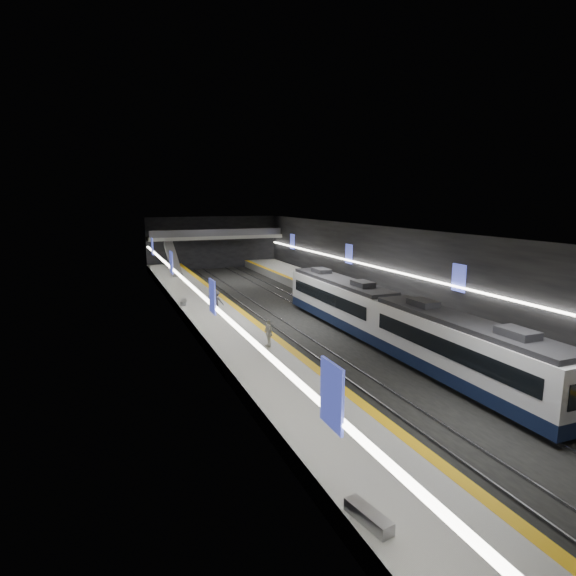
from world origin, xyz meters
name	(u,v)px	position (x,y,z in m)	size (l,w,h in m)	color
ground	(304,321)	(0.00, 0.00, 0.00)	(70.00, 70.00, 0.00)	black
ceiling	(304,231)	(0.00, 0.00, 8.00)	(20.00, 70.00, 0.04)	beige
wall_left	(189,284)	(-10.00, 0.00, 4.00)	(0.04, 70.00, 8.00)	black
wall_right	(401,270)	(10.00, 0.00, 4.00)	(0.04, 70.00, 8.00)	black
wall_back	(213,243)	(0.00, 35.00, 4.00)	(20.00, 0.04, 8.00)	black
platform_left	(221,323)	(-7.50, 0.00, 0.50)	(5.00, 70.00, 1.00)	slate
tile_surface_left	(221,317)	(-7.50, 0.00, 1.01)	(5.00, 70.00, 0.02)	#A6A7A1
tactile_strip_left	(246,315)	(-5.30, 0.00, 1.02)	(0.60, 70.00, 0.02)	yellow
platform_right	(377,308)	(7.50, 0.00, 0.50)	(5.00, 70.00, 1.00)	slate
tile_surface_right	(377,303)	(7.50, 0.00, 1.01)	(5.00, 70.00, 0.02)	#A6A7A1
tactile_strip_right	(356,305)	(5.30, 0.00, 1.02)	(0.60, 70.00, 0.02)	yellow
rails	(304,320)	(0.00, 0.00, 0.06)	(6.52, 70.00, 0.12)	gray
train	(389,319)	(2.50, -9.54, 2.20)	(2.69, 30.04, 3.60)	#0E1836
ad_posters	(300,269)	(0.00, 1.00, 4.50)	(19.94, 53.50, 2.20)	#444FCE
cove_light_left	(192,286)	(-9.80, 0.00, 3.80)	(0.25, 68.60, 0.12)	white
cove_light_right	(399,272)	(9.80, 0.00, 3.80)	(0.25, 68.60, 0.12)	white
mezzanine_bridge	(216,237)	(0.00, 32.93, 5.04)	(20.00, 3.00, 1.50)	gray
escalator	(173,259)	(-7.50, 26.00, 2.90)	(1.20, 8.00, 0.60)	#99999E
bench_left_near	(368,517)	(-9.50, -26.74, 1.22)	(0.49, 1.77, 0.43)	#99999E
bench_left_far	(184,302)	(-9.50, 6.19, 1.21)	(0.48, 1.72, 0.42)	#99999E
bench_right_far	(392,298)	(9.50, 0.58, 1.24)	(0.54, 1.96, 0.48)	#99999E
passenger_right_a	(508,347)	(6.32, -16.75, 1.77)	(0.56, 0.37, 1.53)	#CE534D
passenger_left_a	(268,334)	(-6.46, -8.95, 1.91)	(1.07, 0.44, 1.82)	silver
passenger_left_b	(216,302)	(-7.43, 1.79, 1.98)	(1.26, 0.73, 1.96)	#47464E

